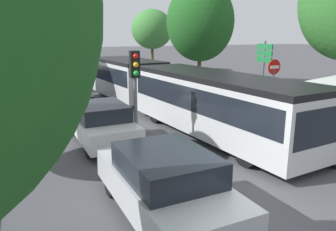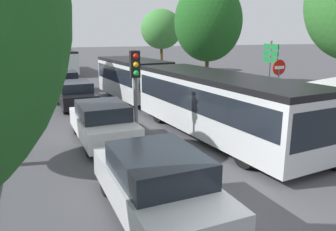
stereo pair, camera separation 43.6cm
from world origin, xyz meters
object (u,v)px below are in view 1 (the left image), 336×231
(direction_sign_post, at_px, (264,61))
(tree_right_mid, at_px, (200,22))
(queued_car_white, at_px, (101,123))
(tree_right_far, at_px, (152,29))
(queued_car_black, at_px, (70,95))
(no_entry_sign, at_px, (273,80))
(white_van, at_px, (336,113))
(articulated_bus, at_px, (169,88))
(queued_car_silver, at_px, (165,184))
(city_bus_rear, at_px, (46,59))
(traffic_light, at_px, (135,78))
(queued_car_navy, at_px, (57,82))

(direction_sign_post, bearing_deg, tree_right_mid, -88.05)
(queued_car_white, bearing_deg, tree_right_far, -27.82)
(queued_car_white, xyz_separation_m, queued_car_black, (-0.27, 6.44, -0.02))
(tree_right_mid, bearing_deg, direction_sign_post, -95.82)
(no_entry_sign, relative_size, tree_right_mid, 0.36)
(white_van, bearing_deg, articulated_bus, -78.36)
(queued_car_white, distance_m, tree_right_far, 24.27)
(queued_car_silver, distance_m, queued_car_black, 12.08)
(tree_right_far, bearing_deg, no_entry_sign, -96.26)
(queued_car_white, xyz_separation_m, white_van, (7.46, -3.83, 0.49))
(city_bus_rear, relative_size, no_entry_sign, 3.96)
(articulated_bus, height_order, traffic_light, traffic_light)
(articulated_bus, bearing_deg, city_bus_rear, -175.83)
(queued_car_silver, xyz_separation_m, no_entry_sign, (7.96, 5.78, 1.10))
(articulated_bus, height_order, white_van, articulated_bus)
(articulated_bus, distance_m, tree_right_mid, 10.99)
(queued_car_white, bearing_deg, white_van, -119.16)
(queued_car_white, relative_size, tree_right_far, 0.67)
(articulated_bus, relative_size, white_van, 3.12)
(white_van, height_order, tree_right_mid, tree_right_mid)
(no_entry_sign, bearing_deg, queued_car_silver, -54.04)
(direction_sign_post, distance_m, tree_right_mid, 8.87)
(queued_car_white, height_order, tree_right_far, tree_right_far)
(articulated_bus, height_order, queued_car_silver, articulated_bus)
(white_van, bearing_deg, traffic_light, -40.49)
(queued_car_silver, xyz_separation_m, direction_sign_post, (9.20, 7.97, 1.79))
(queued_car_black, relative_size, white_van, 0.79)
(no_entry_sign, bearing_deg, articulated_bus, -119.75)
(queued_car_navy, xyz_separation_m, tree_right_far, (10.79, 9.32, 3.72))
(direction_sign_post, xyz_separation_m, tree_right_far, (1.12, 19.26, 1.86))
(queued_car_black, distance_m, tree_right_far, 18.93)
(queued_car_black, relative_size, tree_right_far, 0.65)
(queued_car_silver, relative_size, no_entry_sign, 1.59)
(traffic_light, relative_size, direction_sign_post, 0.94)
(queued_car_white, xyz_separation_m, queued_car_navy, (-0.35, 12.28, -0.05))
(queued_car_silver, distance_m, queued_car_navy, 17.92)
(city_bus_rear, height_order, queued_car_navy, city_bus_rear)
(city_bus_rear, relative_size, traffic_light, 3.28)
(no_entry_sign, distance_m, tree_right_far, 21.74)
(direction_sign_post, bearing_deg, traffic_light, 30.25)
(queued_car_silver, bearing_deg, city_bus_rear, -1.57)
(city_bus_rear, bearing_deg, tree_right_mid, -148.26)
(queued_car_navy, bearing_deg, city_bus_rear, -3.08)
(queued_car_silver, bearing_deg, white_van, -78.22)
(no_entry_sign, xyz_separation_m, tree_right_mid, (2.10, 10.72, 2.96))
(no_entry_sign, xyz_separation_m, tree_right_far, (2.35, 21.46, 2.55))
(queued_car_white, xyz_separation_m, tree_right_mid, (10.19, 10.87, 4.09))
(white_van, distance_m, direction_sign_post, 6.58)
(city_bus_rear, xyz_separation_m, no_entry_sign, (8.21, -24.75, 0.51))
(city_bus_rear, relative_size, tree_right_mid, 1.43)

